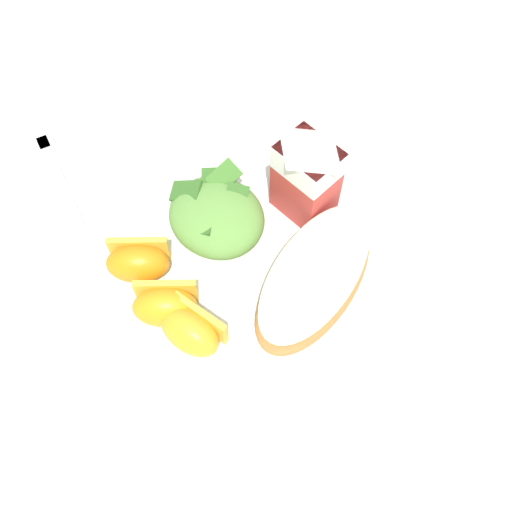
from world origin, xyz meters
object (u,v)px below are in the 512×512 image
at_px(milk_carton, 307,171).
at_px(orange_wedge_front, 138,262).
at_px(white_plate, 256,265).
at_px(orange_wedge_rear, 191,330).
at_px(cheesy_pizza_bread, 315,278).
at_px(orange_wedge_middle, 165,305).
at_px(metal_fork, 57,174).
at_px(green_salad_pile, 214,218).

relative_size(milk_carton, orange_wedge_front, 1.61).
xyz_separation_m(white_plate, orange_wedge_rear, (0.02, -0.10, 0.03)).
relative_size(cheesy_pizza_bread, orange_wedge_middle, 2.70).
bearing_deg(milk_carton, cheesy_pizza_bread, -41.19).
bearing_deg(metal_fork, milk_carton, 34.51).
xyz_separation_m(cheesy_pizza_bread, orange_wedge_rear, (-0.04, -0.12, 0.00)).
distance_m(milk_carton, metal_fork, 0.28).
relative_size(milk_carton, orange_wedge_rear, 1.70).
distance_m(white_plate, milk_carton, 0.11).
bearing_deg(cheesy_pizza_bread, green_salad_pile, -168.85).
bearing_deg(orange_wedge_front, white_plate, 51.03).
bearing_deg(white_plate, orange_wedge_front, -128.97).
bearing_deg(milk_carton, green_salad_pile, -117.63).
height_order(cheesy_pizza_bread, green_salad_pile, green_salad_pile).
xyz_separation_m(white_plate, orange_wedge_middle, (-0.02, -0.10, 0.03)).
bearing_deg(orange_wedge_front, metal_fork, 175.18).
relative_size(green_salad_pile, orange_wedge_middle, 1.56).
height_order(green_salad_pile, milk_carton, milk_carton).
distance_m(white_plate, metal_fork, 0.25).
xyz_separation_m(cheesy_pizza_bread, orange_wedge_middle, (-0.08, -0.12, 0.00)).
distance_m(white_plate, green_salad_pile, 0.06).
height_order(milk_carton, orange_wedge_front, milk_carton).
bearing_deg(green_salad_pile, white_plate, 3.31).
height_order(orange_wedge_front, orange_wedge_middle, same).
bearing_deg(white_plate, cheesy_pizza_bread, 18.24).
bearing_deg(milk_carton, orange_wedge_middle, -92.16).
height_order(green_salad_pile, orange_wedge_rear, green_salad_pile).
xyz_separation_m(milk_carton, orange_wedge_middle, (-0.01, -0.18, -0.04)).
distance_m(orange_wedge_middle, orange_wedge_rear, 0.03).
bearing_deg(green_salad_pile, orange_wedge_rear, -52.98).
xyz_separation_m(cheesy_pizza_bread, milk_carton, (-0.07, 0.06, 0.04)).
bearing_deg(orange_wedge_rear, green_salad_pile, 127.02).
height_order(orange_wedge_rear, metal_fork, orange_wedge_rear).
bearing_deg(orange_wedge_front, milk_carton, 70.62).
bearing_deg(orange_wedge_middle, white_plate, 79.42).
bearing_deg(green_salad_pile, orange_wedge_middle, -68.72).
height_order(cheesy_pizza_bread, orange_wedge_rear, orange_wedge_rear).
bearing_deg(orange_wedge_rear, orange_wedge_middle, -179.49).
bearing_deg(orange_wedge_front, green_salad_pile, 79.73).
distance_m(white_plate, orange_wedge_middle, 0.10).
relative_size(white_plate, cheesy_pizza_bread, 1.52).
distance_m(cheesy_pizza_bread, orange_wedge_middle, 0.14).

